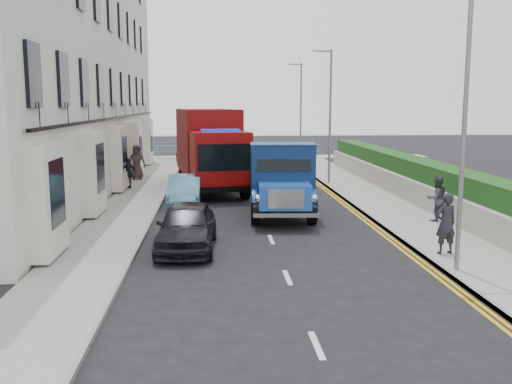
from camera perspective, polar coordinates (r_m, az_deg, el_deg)
name	(u,v)px	position (r m, az deg, el deg)	size (l,w,h in m)	color
ground	(278,256)	(16.18, 2.24, -6.45)	(120.00, 120.00, 0.00)	black
pavement_west	(135,202)	(25.09, -12.04, -0.99)	(2.40, 38.00, 0.12)	gray
pavement_east	(374,199)	(25.86, 11.68, -0.69)	(2.60, 38.00, 0.12)	gray
promenade	(236,158)	(44.74, -2.00, 3.46)	(30.00, 2.50, 0.12)	gray
sea_plane	(227,136)	(75.64, -2.96, 5.62)	(120.00, 120.00, 0.00)	slate
terrace_west	(50,42)	(29.66, -19.89, 13.96)	(6.31, 30.20, 14.25)	silver
garden_east	(416,180)	(26.32, 15.74, 1.17)	(1.45, 28.00, 1.75)	#B2AD9E
seafront_railing	(237,152)	(43.89, -1.96, 4.04)	(13.00, 0.08, 1.11)	#59B2A5
lamp_near	(460,115)	(14.77, 19.73, 7.29)	(1.23, 0.18, 7.00)	slate
lamp_mid	(328,109)	(30.10, 7.21, 8.28)	(1.23, 0.18, 7.00)	slate
lamp_far	(299,107)	(39.95, 4.33, 8.45)	(1.23, 0.18, 7.00)	slate
bedford_lorry	(282,185)	(21.13, 2.65, 0.72)	(2.71, 6.03, 2.78)	black
red_lorry	(210,147)	(28.23, -4.62, 4.46)	(3.71, 7.89, 3.98)	black
parked_car_front	(187,226)	(16.90, -6.94, -3.41)	(1.65, 4.09, 1.39)	black
parked_car_mid	(185,190)	(24.46, -7.13, 0.23)	(1.32, 3.80, 1.25)	#5894BC
parked_car_rear	(198,170)	(30.88, -5.78, 2.17)	(1.95, 4.79, 1.39)	silver
seafront_car_left	(198,152)	(42.67, -5.86, 3.98)	(2.20, 4.78, 1.33)	black
seafront_car_right	(262,155)	(40.36, 0.65, 3.75)	(1.59, 3.94, 1.34)	#AFAFB4
pedestrian_east_near	(446,224)	(16.65, 18.45, -3.01)	(0.63, 0.41, 1.72)	black
pedestrian_east_far	(437,199)	(21.20, 17.62, -0.63)	(0.78, 0.61, 1.61)	#37343F
pedestrian_west_near	(128,173)	(28.78, -12.69, 1.89)	(0.89, 0.37, 1.52)	black
pedestrian_west_far	(137,162)	(32.07, -11.84, 2.95)	(0.93, 0.60, 1.90)	#362A27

